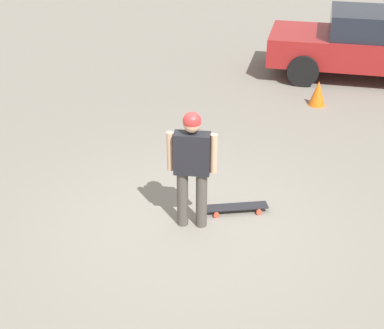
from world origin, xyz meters
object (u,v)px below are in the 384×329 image
at_px(person, 192,162).
at_px(traffic_cone, 318,93).
at_px(skateboard, 236,207).
at_px(car_parked_near, 369,43).

xyz_separation_m(person, traffic_cone, (3.25, 3.72, -0.70)).
height_order(person, skateboard, person).
xyz_separation_m(person, car_parked_near, (4.98, 5.18, -0.17)).
relative_size(person, traffic_cone, 3.18).
xyz_separation_m(person, skateboard, (0.66, 0.19, -0.89)).
distance_m(skateboard, car_parked_near, 6.64).
distance_m(person, skateboard, 1.12).
xyz_separation_m(skateboard, car_parked_near, (4.32, 4.99, 0.71)).
relative_size(skateboard, traffic_cone, 1.73).
bearing_deg(person, car_parked_near, 62.96).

